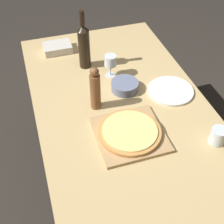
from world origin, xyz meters
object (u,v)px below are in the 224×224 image
pizza (130,131)px  wine_bottle (84,45)px  pepper_mill (95,89)px  small_bowl (125,86)px  wine_glass (110,61)px

pizza → wine_bottle: wine_bottle is taller
pepper_mill → small_bowl: (0.19, 0.09, -0.10)m
pizza → pepper_mill: (-0.10, 0.25, 0.09)m
pizza → pepper_mill: size_ratio=1.21×
wine_bottle → pepper_mill: 0.38m
pizza → small_bowl: bearing=75.0°
pepper_mill → wine_glass: 0.29m
wine_bottle → wine_glass: size_ratio=2.64×
pizza → wine_glass: 0.50m
small_bowl → pepper_mill: bearing=-154.9°
pizza → wine_bottle: (-0.07, 0.63, 0.12)m
pizza → wine_glass: wine_glass is taller
pepper_mill → wine_glass: bearing=57.3°
small_bowl → wine_glass: bearing=104.4°
wine_glass → small_bowl: wine_glass is taller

